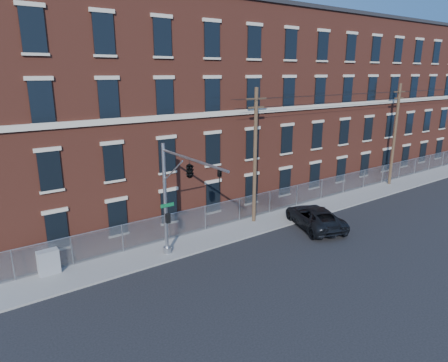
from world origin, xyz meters
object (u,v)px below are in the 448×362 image
Objects in this scene: traffic_signal_mast at (184,180)px; pickup_truck at (314,217)px; utility_cabinet at (49,262)px; utility_pole_near at (255,154)px.

pickup_truck is (11.01, 0.05, -4.59)m from traffic_signal_mast.
traffic_signal_mast is 8.93m from utility_cabinet.
utility_pole_near is 1.73× the size of pickup_truck.
utility_cabinet is (-6.67, 3.82, -4.56)m from traffic_signal_mast.
utility_cabinet is (-14.67, 0.40, -4.51)m from utility_pole_near.
utility_pole_near is at bearing -28.45° from pickup_truck.
utility_cabinet is (-17.67, 3.77, 0.03)m from pickup_truck.
utility_pole_near is at bearing 23.14° from traffic_signal_mast.
utility_pole_near reaches higher than pickup_truck.
utility_cabinet is at bearing 178.44° from utility_pole_near.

